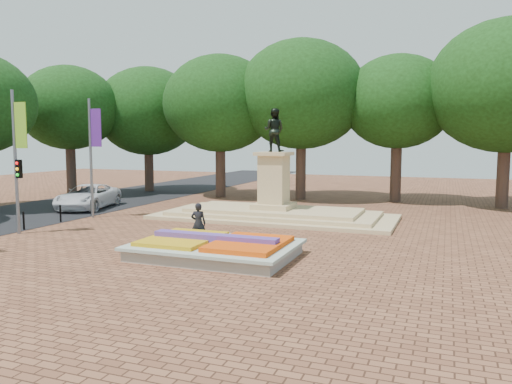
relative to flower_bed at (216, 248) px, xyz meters
The scene contains 9 objects.
ground 2.28m from the flower_bed, 117.19° to the left, with size 90.00×90.00×0.00m, color brown.
asphalt_street 17.49m from the flower_bed, 156.41° to the left, with size 9.00×90.00×0.02m, color black.
flower_bed is the anchor object (origin of this frame).
monument 10.07m from the flower_bed, 95.87° to the left, with size 14.00×6.00×6.40m.
tree_row_back 21.01m from the flower_bed, 86.26° to the left, with size 44.80×8.80×10.43m.
banner_poles 11.66m from the flower_bed, behind, with size 0.88×11.17×7.00m.
bollard_row 11.74m from the flower_bed, behind, with size 0.12×13.12×0.98m.
van 16.97m from the flower_bed, 145.90° to the left, with size 2.68×5.82×1.62m, color silver.
pedestrian 2.81m from the flower_bed, 131.66° to the left, with size 0.67×0.44×1.83m, color black.
Camera 1 is at (9.44, -19.43, 4.61)m, focal length 35.00 mm.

